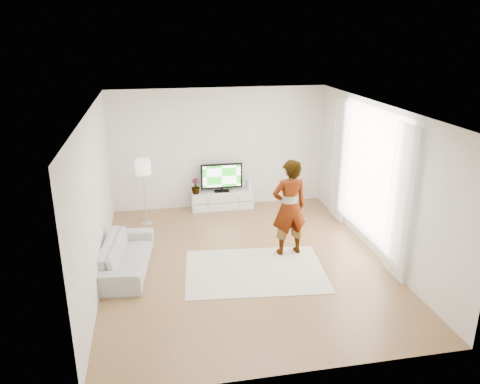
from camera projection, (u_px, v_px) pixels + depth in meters
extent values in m
plane|color=#997345|center=(244.00, 262.00, 8.56)|extent=(6.00, 6.00, 0.00)
plane|color=white|center=(245.00, 109.00, 7.64)|extent=(6.00, 6.00, 0.00)
cube|color=silver|center=(95.00, 199.00, 7.66)|extent=(0.02, 6.00, 2.80)
cube|color=silver|center=(378.00, 181.00, 8.55)|extent=(0.02, 6.00, 2.80)
cube|color=silver|center=(219.00, 149.00, 10.88)|extent=(5.00, 0.02, 2.80)
cube|color=silver|center=(296.00, 273.00, 5.32)|extent=(5.00, 0.02, 2.80)
cube|color=white|center=(370.00, 174.00, 8.80)|extent=(0.01, 2.60, 2.50)
cube|color=white|center=(401.00, 203.00, 7.62)|extent=(0.04, 0.70, 2.60)
cube|color=white|center=(339.00, 161.00, 10.03)|extent=(0.04, 0.70, 2.60)
cube|color=silver|center=(222.00, 200.00, 11.06)|extent=(1.45, 0.41, 0.41)
cube|color=black|center=(223.00, 203.00, 10.87)|extent=(1.41, 0.00, 0.01)
cube|color=black|center=(208.00, 204.00, 10.81)|extent=(0.01, 0.00, 0.36)
cube|color=black|center=(239.00, 202.00, 10.94)|extent=(0.01, 0.00, 0.36)
cube|color=black|center=(222.00, 191.00, 11.02)|extent=(0.35, 0.19, 0.02)
cube|color=black|center=(222.00, 189.00, 11.01)|extent=(0.07, 0.04, 0.07)
cube|color=black|center=(222.00, 176.00, 10.90)|extent=(0.98, 0.05, 0.59)
cube|color=green|center=(222.00, 176.00, 10.87)|extent=(0.89, 0.01, 0.51)
cube|color=white|center=(248.00, 185.00, 11.07)|extent=(0.10, 0.18, 0.24)
cube|color=#4CB2FF|center=(249.00, 186.00, 10.98)|extent=(0.01, 0.00, 0.13)
imported|color=#3F7238|center=(196.00, 186.00, 10.83)|extent=(0.23, 0.23, 0.36)
cube|color=beige|center=(255.00, 271.00, 8.23)|extent=(2.59, 1.98, 0.01)
imported|color=#334772|center=(289.00, 208.00, 8.59)|extent=(0.71, 0.50, 1.83)
imported|color=beige|center=(126.00, 256.00, 8.19)|extent=(0.98, 1.98, 0.56)
cylinder|color=silver|center=(147.00, 224.00, 10.22)|extent=(0.25, 0.25, 0.02)
cylinder|color=silver|center=(145.00, 199.00, 10.03)|extent=(0.03, 0.03, 1.13)
cylinder|color=white|center=(143.00, 167.00, 9.79)|extent=(0.32, 0.32, 0.32)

